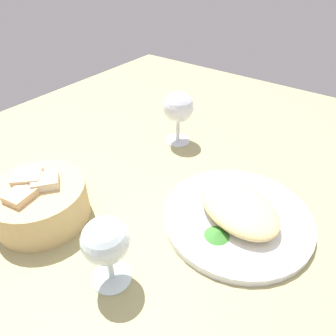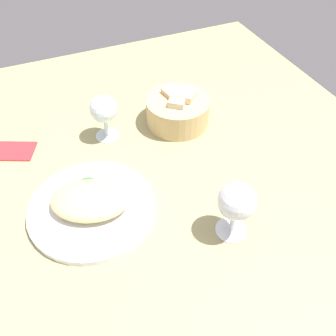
{
  "view_description": "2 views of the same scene",
  "coord_description": "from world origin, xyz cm",
  "px_view_note": "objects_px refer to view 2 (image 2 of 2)",
  "views": [
    {
      "loc": [
        -21.96,
        39.94,
        42.65
      ],
      "look_at": [
        7.46,
        0.06,
        5.23
      ],
      "focal_mm": 32.66,
      "sensor_mm": 36.0,
      "label": 1
    },
    {
      "loc": [
        -13.08,
        -52.49,
        64.15
      ],
      "look_at": [
        10.09,
        1.51,
        4.27
      ],
      "focal_mm": 39.41,
      "sensor_mm": 36.0,
      "label": 2
    }
  ],
  "objects_px": {
    "plate": "(92,208)",
    "folded_napkin": "(12,150)",
    "wine_glass_near": "(237,203)",
    "wine_glass_far": "(104,111)",
    "bread_basket": "(178,110)"
  },
  "relations": [
    {
      "from": "bread_basket",
      "to": "folded_napkin",
      "type": "distance_m",
      "value": 0.44
    },
    {
      "from": "wine_glass_near",
      "to": "wine_glass_far",
      "type": "xyz_separation_m",
      "value": [
        -0.15,
        0.39,
        -0.01
      ]
    },
    {
      "from": "folded_napkin",
      "to": "wine_glass_far",
      "type": "bearing_deg",
      "value": -164.48
    },
    {
      "from": "bread_basket",
      "to": "folded_napkin",
      "type": "relative_size",
      "value": 1.56
    },
    {
      "from": "wine_glass_near",
      "to": "bread_basket",
      "type": "bearing_deg",
      "value": 82.86
    },
    {
      "from": "plate",
      "to": "wine_glass_far",
      "type": "height_order",
      "value": "wine_glass_far"
    },
    {
      "from": "plate",
      "to": "folded_napkin",
      "type": "distance_m",
      "value": 0.3
    },
    {
      "from": "wine_glass_near",
      "to": "folded_napkin",
      "type": "xyz_separation_m",
      "value": [
        -0.39,
        0.43,
        -0.09
      ]
    },
    {
      "from": "plate",
      "to": "folded_napkin",
      "type": "xyz_separation_m",
      "value": [
        -0.14,
        0.26,
        -0.0
      ]
    },
    {
      "from": "plate",
      "to": "wine_glass_near",
      "type": "distance_m",
      "value": 0.31
    },
    {
      "from": "plate",
      "to": "bread_basket",
      "type": "xyz_separation_m",
      "value": [
        0.3,
        0.21,
        0.03
      ]
    },
    {
      "from": "bread_basket",
      "to": "wine_glass_near",
      "type": "distance_m",
      "value": 0.38
    },
    {
      "from": "plate",
      "to": "folded_napkin",
      "type": "height_order",
      "value": "plate"
    },
    {
      "from": "plate",
      "to": "wine_glass_far",
      "type": "distance_m",
      "value": 0.26
    },
    {
      "from": "bread_basket",
      "to": "folded_napkin",
      "type": "height_order",
      "value": "bread_basket"
    }
  ]
}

